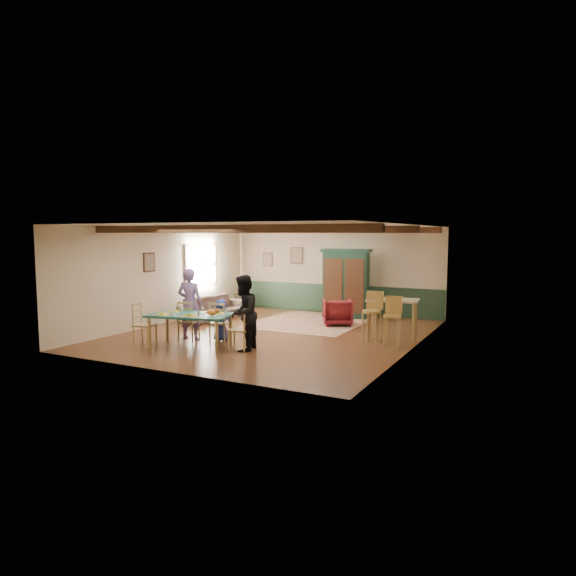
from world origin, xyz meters
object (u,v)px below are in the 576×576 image
at_px(person_man, 190,304).
at_px(cat, 211,312).
at_px(dining_chair_far_left, 189,320).
at_px(person_child, 221,320).
at_px(person_woman, 243,313).
at_px(bar_stool_right, 392,322).
at_px(sofa, 215,308).
at_px(dining_chair_far_right, 220,322).
at_px(counter_table, 392,320).
at_px(dining_table, 191,331).
at_px(armoire, 346,283).
at_px(dining_chair_end_left, 145,324).
at_px(armchair, 337,312).
at_px(table_lamp, 243,286).
at_px(bar_stool_left, 372,318).
at_px(end_table, 243,301).
at_px(dining_chair_end_right, 239,329).

xyz_separation_m(person_man, cat, (1.10, -0.68, -0.02)).
distance_m(dining_chair_far_left, person_child, 0.80).
distance_m(person_woman, bar_stool_right, 3.32).
distance_m(person_man, sofa, 3.07).
height_order(dining_chair_far_right, counter_table, counter_table).
height_order(dining_table, armoire, armoire).
bearing_deg(cat, dining_chair_end_left, 176.63).
height_order(armchair, bar_stool_right, bar_stool_right).
bearing_deg(table_lamp, person_man, -72.57).
bearing_deg(dining_chair_end_left, table_lamp, -2.42).
bearing_deg(bar_stool_left, bar_stool_right, -8.94).
xyz_separation_m(dining_chair_end_left, armchair, (2.98, 4.31, -0.11)).
distance_m(table_lamp, bar_stool_left, 6.35).
height_order(dining_chair_end_left, armoire, armoire).
distance_m(end_table, bar_stool_left, 6.35).
height_order(person_child, table_lamp, table_lamp).
bearing_deg(dining_chair_far_left, person_man, -90.00).
relative_size(dining_chair_far_right, dining_chair_end_left, 1.00).
xyz_separation_m(sofa, bar_stool_right, (5.74, -1.36, 0.23)).
relative_size(dining_chair_far_left, armchair, 1.18).
bearing_deg(dining_chair_far_right, armoire, -118.00).
xyz_separation_m(dining_chair_far_left, armoire, (2.14, 4.80, 0.56)).
height_order(dining_chair_far_right, sofa, dining_chair_far_right).
xyz_separation_m(armchair, sofa, (-3.66, -0.62, -0.03)).
bearing_deg(person_woman, bar_stool_left, 119.83).
bearing_deg(armchair, dining_chair_far_left, 27.72).
height_order(dining_chair_far_right, person_man, person_man).
height_order(sofa, bar_stool_right, bar_stool_right).
xyz_separation_m(dining_chair_end_right, person_man, (-1.66, 0.47, 0.38)).
bearing_deg(bar_stool_right, cat, -155.63).
bearing_deg(dining_table, dining_chair_far_left, 130.69).
xyz_separation_m(dining_table, sofa, (-1.79, 3.46, -0.04)).
bearing_deg(armoire, table_lamp, 174.06).
bearing_deg(bar_stool_right, counter_table, 98.27).
distance_m(dining_chair_end_left, bar_stool_right, 5.58).
bearing_deg(armchair, dining_chair_end_right, 51.41).
xyz_separation_m(person_man, sofa, (-1.24, 2.76, -0.52)).
relative_size(armchair, bar_stool_left, 0.67).
bearing_deg(counter_table, person_child, -151.61).
relative_size(person_woman, armoire, 0.79).
xyz_separation_m(dining_table, dining_chair_end_left, (-1.12, -0.23, 0.10)).
bearing_deg(person_child, end_table, -75.31).
relative_size(dining_chair_end_left, armchair, 1.18).
xyz_separation_m(dining_chair_end_right, person_woman, (0.10, 0.02, 0.35)).
bearing_deg(dining_table, armchair, 65.38).
bearing_deg(sofa, armoire, -54.10).
bearing_deg(dining_table, cat, 1.33).
xyz_separation_m(person_man, person_child, (0.78, 0.16, -0.36)).
distance_m(sofa, bar_stool_left, 5.38).
bearing_deg(dining_table, dining_chair_end_right, 11.64).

